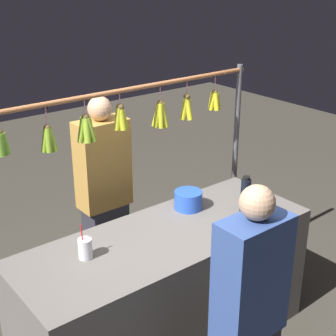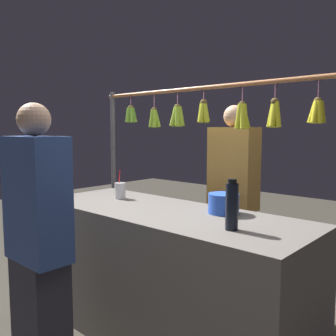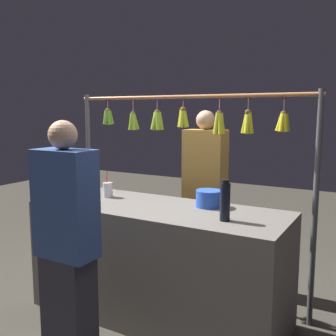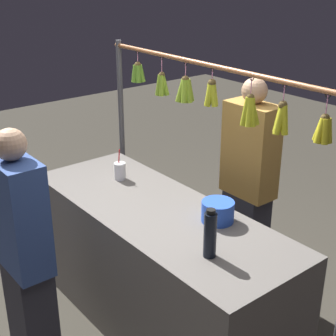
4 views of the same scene
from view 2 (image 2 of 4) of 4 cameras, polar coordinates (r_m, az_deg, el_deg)
The scene contains 8 objects.
ground_plane at distance 2.87m, azimuth -0.56°, elevation -24.54°, with size 12.00×12.00×0.00m, color #3E3A31.
market_counter at distance 2.67m, azimuth -0.57°, elevation -16.11°, with size 2.05×0.76×0.91m, color #66605B.
display_rack at distance 2.84m, azimuth 5.72°, elevation 3.60°, with size 2.26×0.13×1.81m.
water_bottle at distance 2.05m, azimuth 9.86°, elevation -5.75°, with size 0.07×0.07×0.28m.
blue_bucket at distance 2.46m, azimuth 8.60°, elevation -5.45°, with size 0.20×0.20×0.13m, color blue.
drink_cup at distance 2.97m, azimuth -7.42°, elevation -3.48°, with size 0.09×0.09×0.23m.
vendor_person at distance 3.18m, azimuth 10.00°, elevation -5.72°, with size 0.39×0.21×1.66m.
customer_person at distance 2.16m, azimuth -19.35°, elevation -12.45°, with size 0.38×0.21×1.60m.
Camera 2 is at (-1.68, 1.82, 1.46)m, focal length 39.37 mm.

